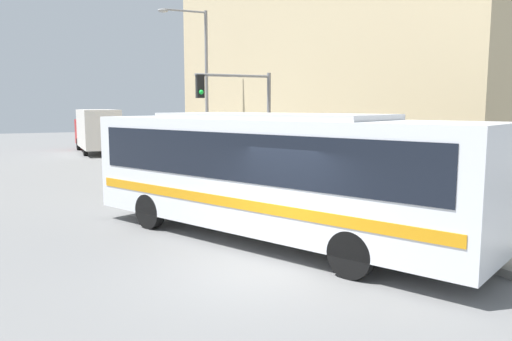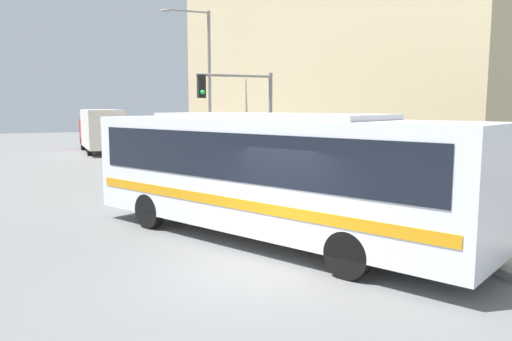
# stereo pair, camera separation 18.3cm
# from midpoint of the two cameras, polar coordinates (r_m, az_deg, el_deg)

# --- Properties ---
(ground_plane) EXTENTS (120.00, 120.00, 0.00)m
(ground_plane) POSITION_cam_midpoint_polar(r_m,az_deg,el_deg) (10.26, -0.25, -11.91)
(ground_plane) COLOR slate
(sidewalk) EXTENTS (2.92, 70.00, 0.17)m
(sidewalk) POSITION_cam_midpoint_polar(r_m,az_deg,el_deg) (30.68, -5.07, 1.18)
(sidewalk) COLOR gray
(sidewalk) RESTS_ON ground_plane
(building_facade) EXTENTS (6.00, 28.46, 11.80)m
(building_facade) POSITION_cam_midpoint_polar(r_m,az_deg,el_deg) (28.14, 6.89, 12.46)
(building_facade) COLOR tan
(building_facade) RESTS_ON ground_plane
(city_bus) EXTENTS (6.93, 10.86, 3.21)m
(city_bus) POSITION_cam_midpoint_polar(r_m,az_deg,el_deg) (12.42, 1.82, 0.26)
(city_bus) COLOR silver
(city_bus) RESTS_ON ground_plane
(delivery_truck) EXTENTS (2.37, 8.42, 3.13)m
(delivery_truck) POSITION_cam_midpoint_polar(r_m,az_deg,el_deg) (38.09, -17.22, 4.52)
(delivery_truck) COLOR silver
(delivery_truck) RESTS_ON ground_plane
(fire_hydrant) EXTENTS (0.27, 0.37, 0.73)m
(fire_hydrant) POSITION_cam_midpoint_polar(r_m,az_deg,el_deg) (14.65, 14.54, -4.10)
(fire_hydrant) COLOR gold
(fire_hydrant) RESTS_ON sidewalk
(traffic_light_pole) EXTENTS (3.28, 0.35, 4.58)m
(traffic_light_pole) POSITION_cam_midpoint_polar(r_m,az_deg,el_deg) (20.46, -1.16, 7.29)
(traffic_light_pole) COLOR slate
(traffic_light_pole) RESTS_ON sidewalk
(parking_meter) EXTENTS (0.14, 0.14, 1.36)m
(parking_meter) POSITION_cam_midpoint_polar(r_m,az_deg,el_deg) (21.21, 1.28, 1.16)
(parking_meter) COLOR slate
(parking_meter) RESTS_ON sidewalk
(street_lamp) EXTENTS (2.79, 0.28, 8.44)m
(street_lamp) POSITION_cam_midpoint_polar(r_m,az_deg,el_deg) (28.53, -5.80, 10.83)
(street_lamp) COLOR slate
(street_lamp) RESTS_ON sidewalk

